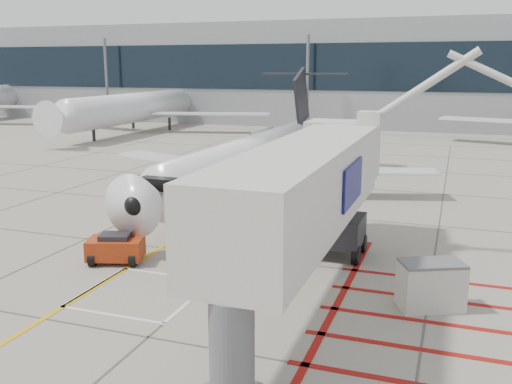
% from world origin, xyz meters
% --- Properties ---
extents(ground_plane, '(260.00, 260.00, 0.00)m').
position_xyz_m(ground_plane, '(0.00, 0.00, 0.00)').
color(ground_plane, gray).
rests_on(ground_plane, ground).
extents(regional_jet, '(24.46, 30.48, 7.83)m').
position_xyz_m(regional_jet, '(-3.92, 12.89, 3.91)').
color(regional_jet, white).
rests_on(regional_jet, ground_plane).
extents(jet_bridge, '(8.92, 18.81, 7.52)m').
position_xyz_m(jet_bridge, '(3.90, -0.31, 3.76)').
color(jet_bridge, silver).
rests_on(jet_bridge, ground_plane).
extents(pushback_tug, '(2.60, 2.06, 1.33)m').
position_xyz_m(pushback_tug, '(-4.77, 1.62, 0.66)').
color(pushback_tug, '#A73010').
rests_on(pushback_tug, ground_plane).
extents(baggage_cart, '(2.31, 1.81, 1.28)m').
position_xyz_m(baggage_cart, '(-1.07, 3.39, 0.64)').
color(baggage_cart, slate).
rests_on(baggage_cart, ground_plane).
extents(ground_power_unit, '(2.43, 2.00, 1.67)m').
position_xyz_m(ground_power_unit, '(8.07, 1.18, 0.83)').
color(ground_power_unit, beige).
rests_on(ground_power_unit, ground_plane).
extents(cone_nose, '(0.41, 0.41, 0.57)m').
position_xyz_m(cone_nose, '(-5.90, 2.70, 0.29)').
color(cone_nose, '#FF4B0D').
rests_on(cone_nose, ground_plane).
extents(cone_side, '(0.36, 0.36, 0.51)m').
position_xyz_m(cone_side, '(2.28, 8.10, 0.25)').
color(cone_side, '#F85A0D').
rests_on(cone_side, ground_plane).
extents(terminal_building, '(180.00, 28.00, 14.00)m').
position_xyz_m(terminal_building, '(10.00, 70.00, 7.00)').
color(terminal_building, gray).
rests_on(terminal_building, ground_plane).
extents(terminal_glass_band, '(180.00, 0.10, 6.00)m').
position_xyz_m(terminal_glass_band, '(10.00, 55.95, 8.00)').
color(terminal_glass_band, black).
rests_on(terminal_glass_band, ground_plane).
extents(bg_aircraft_b, '(32.51, 36.12, 10.84)m').
position_xyz_m(bg_aircraft_b, '(-29.38, 46.00, 5.42)').
color(bg_aircraft_b, silver).
rests_on(bg_aircraft_b, ground_plane).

